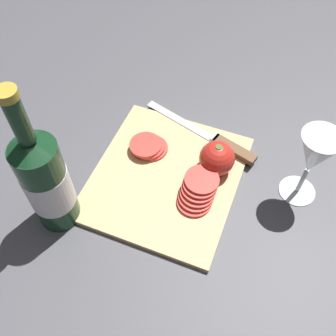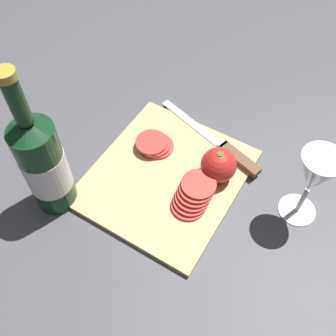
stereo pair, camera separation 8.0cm
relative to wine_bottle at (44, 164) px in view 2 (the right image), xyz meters
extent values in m
plane|color=#4C4C51|center=(0.10, -0.16, -0.12)|extent=(3.00, 3.00, 0.00)
cube|color=tan|center=(0.16, -0.17, -0.11)|extent=(0.33, 0.30, 0.01)
cylinder|color=#14381E|center=(0.00, 0.00, -0.01)|extent=(0.08, 0.08, 0.21)
cone|color=#14381E|center=(0.00, 0.00, 0.10)|extent=(0.08, 0.08, 0.02)
cylinder|color=#14381E|center=(0.00, 0.00, 0.16)|extent=(0.03, 0.03, 0.09)
cylinder|color=#B29933|center=(0.00, 0.00, 0.21)|extent=(0.03, 0.03, 0.01)
cylinder|color=silver|center=(0.00, 0.00, -0.02)|extent=(0.08, 0.08, 0.09)
cylinder|color=silver|center=(0.23, -0.43, -0.12)|extent=(0.08, 0.08, 0.00)
cylinder|color=silver|center=(0.23, -0.43, -0.08)|extent=(0.01, 0.01, 0.07)
cone|color=silver|center=(0.23, -0.43, 0.01)|extent=(0.08, 0.08, 0.10)
cone|color=beige|center=(0.23, -0.43, -0.02)|extent=(0.03, 0.03, 0.04)
sphere|color=red|center=(0.21, -0.26, -0.07)|extent=(0.07, 0.07, 0.07)
cylinder|color=#47702D|center=(0.21, -0.26, -0.03)|extent=(0.01, 0.01, 0.01)
cube|color=silver|center=(0.31, -0.14, -0.10)|extent=(0.07, 0.19, 0.00)
cube|color=silver|center=(0.29, -0.23, -0.10)|extent=(0.03, 0.02, 0.01)
cube|color=brown|center=(0.27, -0.28, -0.10)|extent=(0.05, 0.11, 0.01)
cylinder|color=#D63D33|center=(0.21, -0.11, -0.10)|extent=(0.07, 0.07, 0.01)
cylinder|color=#D63D33|center=(0.21, -0.10, -0.10)|extent=(0.07, 0.07, 0.01)
cylinder|color=#D63D33|center=(0.21, -0.10, -0.09)|extent=(0.07, 0.07, 0.01)
cylinder|color=#D63D33|center=(0.12, -0.24, -0.10)|extent=(0.07, 0.07, 0.01)
cylinder|color=#D63D33|center=(0.12, -0.24, -0.10)|extent=(0.07, 0.07, 0.01)
cylinder|color=#D63D33|center=(0.13, -0.24, -0.09)|extent=(0.07, 0.07, 0.01)
cylinder|color=#D63D33|center=(0.14, -0.24, -0.08)|extent=(0.07, 0.07, 0.01)
cylinder|color=#D63D33|center=(0.14, -0.24, -0.08)|extent=(0.07, 0.07, 0.01)
cylinder|color=#D63D33|center=(0.15, -0.24, -0.07)|extent=(0.07, 0.07, 0.01)
camera|label=1|loc=(-0.28, -0.34, 0.58)|focal=42.00mm
camera|label=2|loc=(-0.24, -0.41, 0.58)|focal=42.00mm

